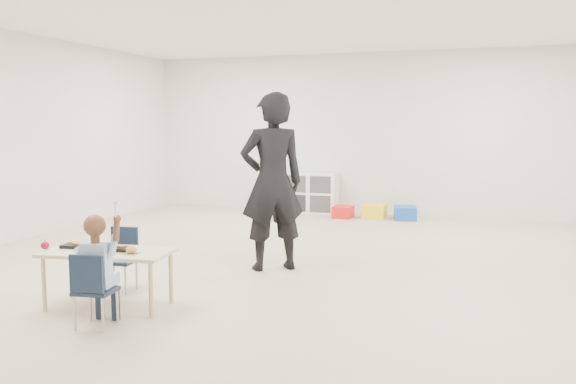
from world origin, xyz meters
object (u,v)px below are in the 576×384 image
(chair_near, at_px, (96,289))
(child, at_px, (95,268))
(adult, at_px, (272,182))
(cubby_shelf, at_px, (299,192))
(table, at_px, (109,278))

(chair_near, distance_m, child, 0.17)
(chair_near, distance_m, adult, 2.40)
(cubby_shelf, distance_m, adult, 4.42)
(child, xyz_separation_m, cubby_shelf, (-0.42, 6.47, -0.12))
(cubby_shelf, xyz_separation_m, adult, (1.06, -4.25, 0.60))
(cubby_shelf, relative_size, adult, 0.73)
(table, xyz_separation_m, cubby_shelf, (-0.21, 6.00, 0.10))
(child, bearing_deg, cubby_shelf, 86.29)
(table, height_order, chair_near, chair_near)
(child, height_order, adult, adult)
(table, distance_m, adult, 2.07)
(child, xyz_separation_m, adult, (0.64, 2.22, 0.49))
(adult, bearing_deg, child, 38.07)
(chair_near, relative_size, adult, 0.31)
(table, relative_size, adult, 0.60)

